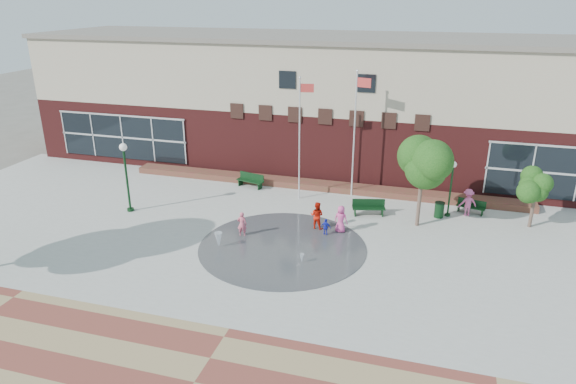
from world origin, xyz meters
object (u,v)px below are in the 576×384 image
(flagpole_left, at_px, (300,133))
(child_splash, at_px, (242,224))
(trash_can, at_px, (439,210))
(bench_left, at_px, (250,183))
(flagpole_right, at_px, (355,128))

(flagpole_left, relative_size, child_splash, 5.53)
(trash_can, bearing_deg, bench_left, 172.46)
(child_splash, bearing_deg, flagpole_right, -132.96)
(flagpole_left, xyz_separation_m, bench_left, (-3.62, 1.01, -3.87))
(bench_left, relative_size, child_splash, 1.41)
(flagpole_left, height_order, child_splash, flagpole_left)
(trash_can, bearing_deg, flagpole_right, 159.39)
(child_splash, bearing_deg, flagpole_left, -115.53)
(bench_left, distance_m, child_splash, 7.24)
(trash_can, height_order, child_splash, child_splash)
(flagpole_right, bearing_deg, trash_can, -5.68)
(bench_left, xyz_separation_m, trash_can, (11.94, -1.58, 0.17))
(flagpole_right, distance_m, bench_left, 7.81)
(child_splash, bearing_deg, trash_can, -162.55)
(flagpole_left, height_order, bench_left, flagpole_left)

